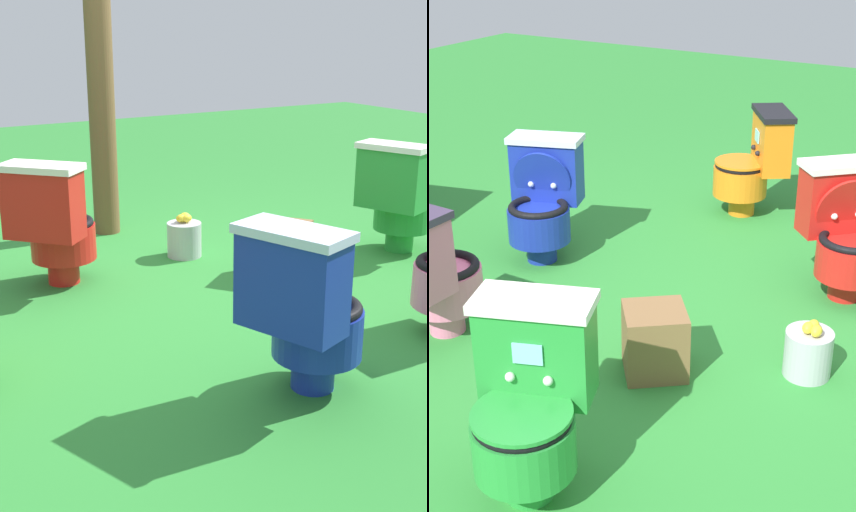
# 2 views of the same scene
# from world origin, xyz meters

# --- Properties ---
(ground) EXTENTS (14.00, 14.00, 0.00)m
(ground) POSITION_xyz_m (0.00, 0.00, 0.00)
(ground) COLOR #2D8433
(toilet_red) EXTENTS (0.63, 0.63, 0.73)m
(toilet_red) POSITION_xyz_m (0.70, -0.54, 0.37)
(toilet_red) COLOR red
(toilet_red) RESTS_ON ground
(toilet_green) EXTENTS (0.60, 0.55, 0.73)m
(toilet_green) POSITION_xyz_m (-1.39, -0.01, 0.37)
(toilet_green) COLOR green
(toilet_green) RESTS_ON ground
(toilet_blue) EXTENTS (0.60, 0.54, 0.73)m
(toilet_blue) POSITION_xyz_m (0.27, 1.17, 0.37)
(toilet_blue) COLOR #192D9E
(toilet_blue) RESTS_ON ground
(wooden_post) EXTENTS (0.18, 0.18, 2.26)m
(wooden_post) POSITION_xyz_m (0.02, -1.43, 1.13)
(wooden_post) COLOR brown
(wooden_post) RESTS_ON ground
(small_crate) EXTENTS (0.39, 0.39, 0.32)m
(small_crate) POSITION_xyz_m (-0.51, -0.04, 0.16)
(small_crate) COLOR brown
(small_crate) RESTS_ON ground
(lemon_bucket) EXTENTS (0.22, 0.22, 0.28)m
(lemon_bucket) POSITION_xyz_m (-0.18, -0.66, 0.12)
(lemon_bucket) COLOR #B7B7BF
(lemon_bucket) RESTS_ON ground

